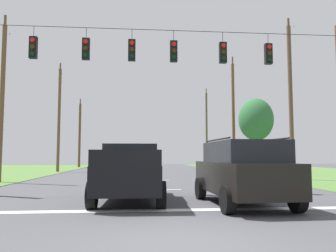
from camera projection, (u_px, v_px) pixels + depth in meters
ground_plane at (180, 242)px, 6.19m from camera, size 120.00×120.00×0.00m
stop_bar_stripe at (164, 210)px, 9.80m from camera, size 14.27×0.45×0.01m
lane_dash_0 at (154, 190)px, 15.75m from camera, size 2.50×0.15×0.01m
lane_dash_1 at (149, 180)px, 21.84m from camera, size 2.50×0.15×0.01m
lane_dash_2 at (146, 174)px, 29.14m from camera, size 2.50×0.15×0.01m
lane_dash_3 at (144, 170)px, 37.39m from camera, size 2.50×0.15×0.01m
overhead_signal_span at (159, 90)px, 15.30m from camera, size 17.05×0.31×7.64m
pickup_truck at (130, 172)px, 12.04m from camera, size 2.41×5.46×1.95m
suv_black at (242, 171)px, 10.91m from camera, size 2.36×4.87×2.05m
distant_car_crossing_white at (246, 168)px, 22.05m from camera, size 4.32×2.06×1.52m
utility_pole_mid_right at (291, 99)px, 22.67m from camera, size 0.27×1.57×10.67m
utility_pole_far_right at (233, 114)px, 34.78m from camera, size 0.29×1.93×11.59m
utility_pole_near_left at (207, 128)px, 50.07m from camera, size 0.29×1.79×11.33m
utility_pole_far_left at (2, 99)px, 20.41m from camera, size 0.26×1.67×9.96m
utility_pole_distant_right at (59, 117)px, 33.85m from camera, size 0.28×1.67×10.68m
utility_pole_distant_left at (80, 134)px, 47.47m from camera, size 0.32×1.82×9.40m
tree_roadside_right at (256, 120)px, 33.40m from camera, size 3.32×3.32×7.07m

